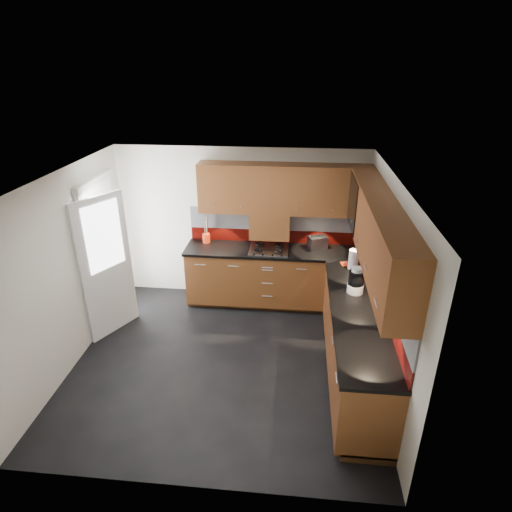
# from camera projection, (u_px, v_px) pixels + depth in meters

# --- Properties ---
(room) EXTENTS (4.00, 3.80, 2.64)m
(room) POSITION_uv_depth(u_px,v_px,m) (221.00, 256.00, 4.90)
(room) COLOR black
(base_cabinets) EXTENTS (2.70, 3.20, 0.95)m
(base_cabinets) POSITION_uv_depth(u_px,v_px,m) (309.00, 307.00, 5.90)
(base_cabinets) COLOR brown
(base_cabinets) RESTS_ON room
(countertop) EXTENTS (2.72, 3.22, 0.04)m
(countertop) POSITION_uv_depth(u_px,v_px,m) (310.00, 277.00, 5.69)
(countertop) COLOR black
(countertop) RESTS_ON base_cabinets
(backsplash) EXTENTS (2.70, 3.20, 0.54)m
(backsplash) POSITION_uv_depth(u_px,v_px,m) (327.00, 251.00, 5.74)
(backsplash) COLOR maroon
(backsplash) RESTS_ON countertop
(upper_cabinets) EXTENTS (2.50, 3.20, 0.72)m
(upper_cabinets) POSITION_uv_depth(u_px,v_px,m) (328.00, 209.00, 5.35)
(upper_cabinets) COLOR brown
(upper_cabinets) RESTS_ON room
(extractor_hood) EXTENTS (0.60, 0.33, 0.40)m
(extractor_hood) POSITION_uv_depth(u_px,v_px,m) (270.00, 225.00, 6.43)
(extractor_hood) COLOR brown
(extractor_hood) RESTS_ON room
(glass_cabinet) EXTENTS (0.32, 0.80, 0.66)m
(glass_cabinet) POSITION_uv_depth(u_px,v_px,m) (364.00, 202.00, 5.55)
(glass_cabinet) COLOR black
(glass_cabinet) RESTS_ON room
(back_door) EXTENTS (0.42, 1.19, 2.04)m
(back_door) POSITION_uv_depth(u_px,v_px,m) (105.00, 258.00, 5.93)
(back_door) COLOR white
(back_door) RESTS_ON room
(gas_hob) EXTENTS (0.58, 0.51, 0.04)m
(gas_hob) POSITION_uv_depth(u_px,v_px,m) (269.00, 249.00, 6.42)
(gas_hob) COLOR silver
(gas_hob) RESTS_ON countertop
(utensil_pot) EXTENTS (0.12, 0.12, 0.42)m
(utensil_pot) POSITION_uv_depth(u_px,v_px,m) (206.00, 237.00, 6.65)
(utensil_pot) COLOR red
(utensil_pot) RESTS_ON countertop
(toaster) EXTENTS (0.32, 0.27, 0.20)m
(toaster) POSITION_uv_depth(u_px,v_px,m) (317.00, 242.00, 6.44)
(toaster) COLOR silver
(toaster) RESTS_ON countertop
(food_processor) EXTENTS (0.20, 0.20, 0.33)m
(food_processor) POSITION_uv_depth(u_px,v_px,m) (356.00, 281.00, 5.20)
(food_processor) COLOR white
(food_processor) RESTS_ON countertop
(paper_towel) EXTENTS (0.14, 0.14, 0.28)m
(paper_towel) POSITION_uv_depth(u_px,v_px,m) (353.00, 260.00, 5.80)
(paper_towel) COLOR white
(paper_towel) RESTS_ON countertop
(orange_cloth) EXTENTS (0.17, 0.15, 0.02)m
(orange_cloth) POSITION_uv_depth(u_px,v_px,m) (346.00, 264.00, 5.97)
(orange_cloth) COLOR red
(orange_cloth) RESTS_ON countertop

